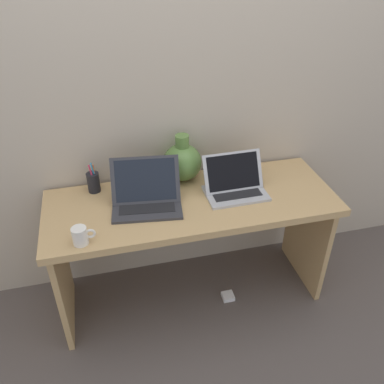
{
  "coord_description": "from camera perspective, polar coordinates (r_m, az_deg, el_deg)",
  "views": [
    {
      "loc": [
        -0.42,
        -1.71,
        1.94
      ],
      "look_at": [
        0.0,
        0.0,
        0.76
      ],
      "focal_mm": 37.97,
      "sensor_mm": 36.0,
      "label": 1
    }
  ],
  "objects": [
    {
      "name": "ground_plane",
      "position": [
        2.62,
        0.0,
        -13.93
      ],
      "size": [
        6.0,
        6.0,
        0.0
      ],
      "primitive_type": "plane",
      "color": "#564C47"
    },
    {
      "name": "back_wall",
      "position": [
        2.2,
        -2.09,
        14.22
      ],
      "size": [
        4.4,
        0.04,
        2.4
      ],
      "primitive_type": "cube",
      "color": "#BCAD99",
      "rests_on": "ground"
    },
    {
      "name": "desk",
      "position": [
        2.23,
        0.0,
        -4.19
      ],
      "size": [
        1.54,
        0.57,
        0.71
      ],
      "color": "tan",
      "rests_on": "ground"
    },
    {
      "name": "laptop_left",
      "position": [
        2.1,
        -6.44,
        -0.27
      ],
      "size": [
        0.38,
        0.3,
        0.23
      ],
      "color": "#333338",
      "rests_on": "desk"
    },
    {
      "name": "laptop_right",
      "position": [
        2.19,
        5.98,
        1.24
      ],
      "size": [
        0.33,
        0.23,
        0.2
      ],
      "color": "#B2B2B7",
      "rests_on": "desk"
    },
    {
      "name": "green_vase",
      "position": [
        2.27,
        -1.36,
        4.31
      ],
      "size": [
        0.22,
        0.22,
        0.27
      ],
      "color": "#5B843D",
      "rests_on": "desk"
    },
    {
      "name": "coffee_mug",
      "position": [
        1.91,
        -15.39,
        -5.95
      ],
      "size": [
        0.11,
        0.07,
        0.09
      ],
      "color": "white",
      "rests_on": "desk"
    },
    {
      "name": "pen_cup",
      "position": [
        2.25,
        -13.67,
        1.38
      ],
      "size": [
        0.07,
        0.07,
        0.19
      ],
      "color": "black",
      "rests_on": "desk"
    },
    {
      "name": "power_brick",
      "position": [
        2.59,
        5.06,
        -14.38
      ],
      "size": [
        0.07,
        0.07,
        0.03
      ],
      "primitive_type": "cube",
      "color": "white",
      "rests_on": "ground"
    }
  ]
}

